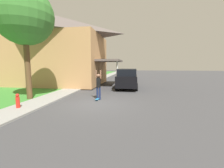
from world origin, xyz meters
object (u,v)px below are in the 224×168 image
at_px(skateboard, 98,99).
at_px(fire_hydrant, 18,101).
at_px(car_down_street, 127,74).
at_px(skateboarder, 98,84).
at_px(lawn_tree_near, 24,16).
at_px(suv_parked, 127,78).

distance_m(skateboard, fire_hydrant, 4.66).
xyz_separation_m(car_down_street, skateboarder, (-1.01, -17.90, 0.37)).
distance_m(lawn_tree_near, skateboarder, 6.51).
relative_size(skateboarder, fire_hydrant, 2.64).
relative_size(car_down_street, skateboard, 5.59).
bearing_deg(lawn_tree_near, suv_parked, 43.95).
height_order(car_down_street, skateboard, car_down_street).
bearing_deg(car_down_street, suv_parked, -86.78).
height_order(car_down_street, skateboarder, skateboarder).
bearing_deg(skateboarder, fire_hydrant, -141.38).
xyz_separation_m(suv_parked, skateboard, (-1.74, -5.53, -0.99)).
distance_m(skateboarder, fire_hydrant, 4.80).
relative_size(car_down_street, fire_hydrant, 5.89).
bearing_deg(fire_hydrant, car_down_street, 77.24).
distance_m(car_down_street, skateboarder, 17.93).
relative_size(lawn_tree_near, car_down_street, 1.61).
xyz_separation_m(lawn_tree_near, fire_hydrant, (0.97, -2.18, -5.04)).
distance_m(suv_parked, skateboarder, 5.65).
xyz_separation_m(skateboard, fire_hydrant, (-3.69, -2.82, 0.39)).
height_order(lawn_tree_near, skateboard, lawn_tree_near).
relative_size(lawn_tree_near, fire_hydrant, 9.48).
distance_m(suv_parked, skateboard, 5.88).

